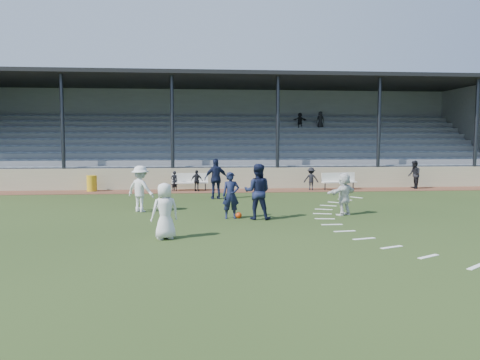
% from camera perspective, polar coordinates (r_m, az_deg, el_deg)
% --- Properties ---
extents(ground, '(90.00, 90.00, 0.00)m').
position_cam_1_polar(ground, '(15.37, 0.85, -5.64)').
color(ground, '#273A18').
rests_on(ground, ground).
extents(cinder_track, '(34.00, 2.00, 0.02)m').
position_cam_1_polar(cinder_track, '(25.73, -1.61, -1.32)').
color(cinder_track, brown).
rests_on(cinder_track, ground).
extents(retaining_wall, '(34.00, 0.18, 1.20)m').
position_cam_1_polar(retaining_wall, '(26.72, -1.75, 0.19)').
color(retaining_wall, '#B6AF8C').
rests_on(retaining_wall, ground).
extents(bench_left, '(2.00, 0.45, 0.95)m').
position_cam_1_polar(bench_left, '(25.93, -6.13, -0.02)').
color(bench_left, white).
rests_on(bench_left, cinder_track).
extents(bench_right, '(2.04, 0.73, 0.95)m').
position_cam_1_polar(bench_right, '(26.78, 11.94, 0.06)').
color(bench_right, white).
rests_on(bench_right, cinder_track).
extents(trash_bin, '(0.54, 0.54, 0.86)m').
position_cam_1_polar(trash_bin, '(26.62, -17.61, -0.39)').
color(trash_bin, gold).
rests_on(trash_bin, cinder_track).
extents(football, '(0.22, 0.22, 0.22)m').
position_cam_1_polar(football, '(16.86, -0.16, -4.31)').
color(football, red).
rests_on(football, ground).
extents(player_white_lead, '(0.92, 0.77, 1.61)m').
position_cam_1_polar(player_white_lead, '(13.46, -9.15, -3.75)').
color(player_white_lead, white).
rests_on(player_white_lead, ground).
extents(player_navy_lead, '(0.62, 0.41, 1.67)m').
position_cam_1_polar(player_navy_lead, '(16.73, -1.12, -1.88)').
color(player_navy_lead, '#141A37').
rests_on(player_navy_lead, ground).
extents(player_navy_mid, '(1.10, 0.94, 1.97)m').
position_cam_1_polar(player_navy_mid, '(16.56, 2.15, -1.42)').
color(player_navy_mid, '#141A37').
rests_on(player_navy_mid, ground).
extents(player_white_wing, '(1.35, 1.18, 1.81)m').
position_cam_1_polar(player_white_wing, '(18.66, -12.03, -1.06)').
color(player_white_wing, white).
rests_on(player_white_wing, ground).
extents(player_navy_wing, '(1.18, 0.63, 1.92)m').
position_cam_1_polar(player_navy_wing, '(22.21, -2.92, 0.14)').
color(player_navy_wing, '#141A37').
rests_on(player_navy_wing, ground).
extents(player_white_back, '(1.49, 1.22, 1.60)m').
position_cam_1_polar(player_white_back, '(17.92, 12.54, -1.66)').
color(player_white_back, white).
rests_on(player_white_back, ground).
extents(official, '(0.72, 0.86, 1.61)m').
position_cam_1_polar(official, '(28.49, 20.48, 0.63)').
color(official, black).
rests_on(official, cinder_track).
extents(sub_left_near, '(0.47, 0.40, 1.10)m').
position_cam_1_polar(sub_left_near, '(25.74, -8.02, -0.11)').
color(sub_left_near, black).
rests_on(sub_left_near, cinder_track).
extents(sub_left_far, '(0.73, 0.51, 1.15)m').
position_cam_1_polar(sub_left_far, '(25.48, -5.28, -0.08)').
color(sub_left_far, black).
rests_on(sub_left_far, cinder_track).
extents(sub_right, '(0.89, 0.63, 1.25)m').
position_cam_1_polar(sub_right, '(26.25, 8.67, 0.14)').
color(sub_right, black).
rests_on(sub_right, cinder_track).
extents(grandstand, '(34.60, 9.00, 6.61)m').
position_cam_1_polar(grandstand, '(31.33, -2.27, 3.83)').
color(grandstand, gray).
rests_on(grandstand, ground).
extents(penalty_arc, '(3.89, 14.63, 0.01)m').
position_cam_1_polar(penalty_arc, '(16.32, 15.45, -5.18)').
color(penalty_arc, white).
rests_on(penalty_arc, ground).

